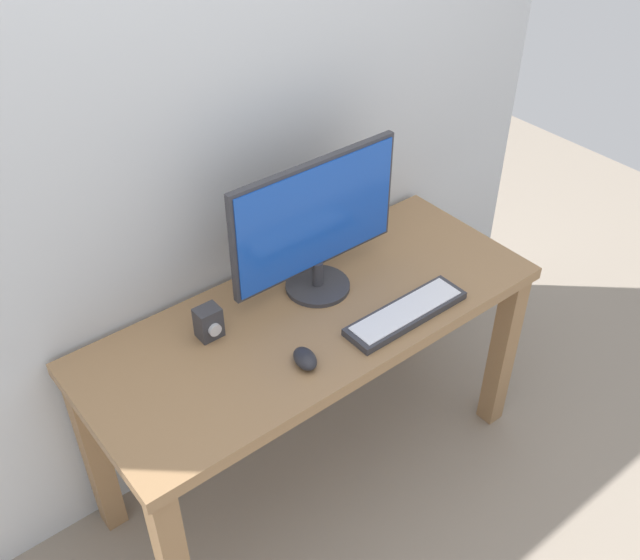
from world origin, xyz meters
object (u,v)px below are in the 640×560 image
object	(u,v)px
mouse	(305,359)
audio_controller	(209,323)
desk	(314,341)
keyboard_primary	(406,313)
monitor	(316,224)

from	to	relation	value
mouse	audio_controller	bearing A→B (deg)	131.61
mouse	audio_controller	world-z (taller)	audio_controller
mouse	audio_controller	xyz separation A→B (m)	(-0.15, 0.28, 0.03)
desk	keyboard_primary	distance (m)	0.33
keyboard_primary	desk	bearing A→B (deg)	137.82
desk	mouse	distance (m)	0.28
mouse	audio_controller	distance (m)	0.32
monitor	mouse	size ratio (longest dim) A/B	6.30
monitor	mouse	distance (m)	0.44
monitor	audio_controller	size ratio (longest dim) A/B	5.87
desk	audio_controller	xyz separation A→B (m)	(-0.32, 0.11, 0.18)
keyboard_primary	mouse	world-z (taller)	mouse
mouse	audio_controller	size ratio (longest dim) A/B	0.93
audio_controller	desk	bearing A→B (deg)	-19.74
keyboard_primary	audio_controller	world-z (taller)	audio_controller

